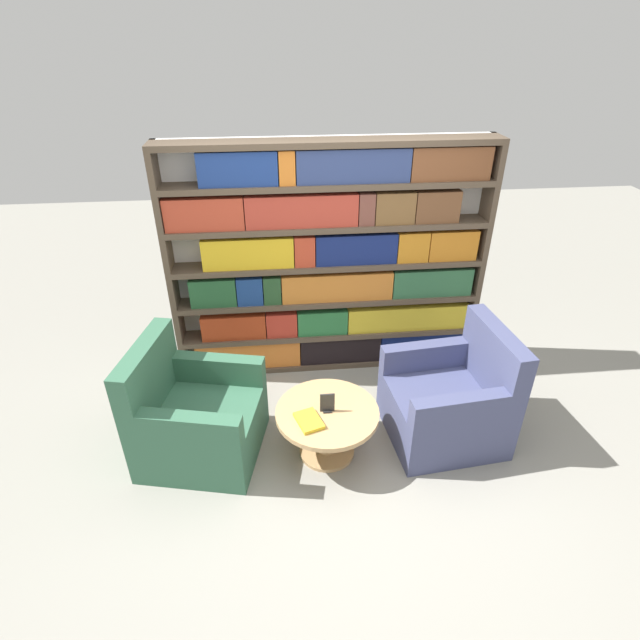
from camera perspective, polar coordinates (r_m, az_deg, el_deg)
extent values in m
plane|color=gray|center=(3.98, 3.32, -16.73)|extent=(14.00, 14.00, 0.00)
cube|color=silver|center=(4.61, 0.80, 7.12)|extent=(2.82, 0.05, 2.15)
cube|color=brown|center=(4.56, -16.68, 5.49)|extent=(0.05, 0.30, 2.15)
cube|color=brown|center=(4.85, 17.61, 6.86)|extent=(0.05, 0.30, 2.15)
cube|color=brown|center=(5.02, 0.87, -4.46)|extent=(2.72, 0.30, 0.05)
cube|color=brown|center=(4.84, 0.91, -1.25)|extent=(2.72, 0.30, 0.05)
cube|color=brown|center=(4.66, 0.94, 2.48)|extent=(2.72, 0.30, 0.05)
cube|color=brown|center=(4.50, 0.98, 6.48)|extent=(2.72, 0.30, 0.05)
cube|color=brown|center=(4.36, 1.02, 10.76)|extent=(2.72, 0.30, 0.05)
cube|color=brown|center=(4.25, 1.07, 15.29)|extent=(2.72, 0.30, 0.05)
cube|color=brown|center=(4.18, 1.11, 19.68)|extent=(2.72, 0.30, 0.05)
cube|color=orange|center=(4.89, -8.16, -3.55)|extent=(0.99, 0.20, 0.28)
cube|color=black|center=(4.92, 2.25, -2.99)|extent=(0.78, 0.20, 0.28)
cube|color=navy|center=(5.08, 11.17, -2.44)|extent=(0.80, 0.20, 0.28)
cube|color=#B13A1A|center=(4.73, -9.81, -0.46)|extent=(0.59, 0.20, 0.24)
cube|color=#BD3525|center=(4.72, -4.42, -0.18)|extent=(0.28, 0.20, 0.24)
cube|color=#2C733D|center=(4.73, 0.22, 0.06)|extent=(0.47, 0.20, 0.24)
cube|color=gold|center=(4.88, 9.87, 0.56)|extent=(1.16, 0.20, 0.24)
cube|color=#255931|center=(4.57, -12.07, 3.38)|extent=(0.40, 0.20, 0.26)
cube|color=navy|center=(4.54, -8.00, 3.61)|extent=(0.23, 0.20, 0.26)
cube|color=#274E2A|center=(4.54, -5.49, 3.75)|extent=(0.15, 0.20, 0.26)
cube|color=orange|center=(4.57, 1.91, 4.10)|extent=(1.01, 0.20, 0.26)
cube|color=#316841|center=(4.76, 12.51, 4.49)|extent=(0.74, 0.20, 0.26)
cube|color=gold|center=(4.39, -8.22, 7.81)|extent=(0.78, 0.20, 0.27)
cube|color=#BF3F26|center=(4.39, -1.82, 8.14)|extent=(0.18, 0.20, 0.27)
cube|color=navy|center=(4.44, 4.06, 8.35)|extent=(0.71, 0.20, 0.27)
cube|color=orange|center=(4.55, 10.38, 8.48)|extent=(0.28, 0.20, 0.27)
cube|color=orange|center=(4.66, 14.73, 8.51)|extent=(0.43, 0.20, 0.27)
cube|color=#B73E28|center=(4.29, -13.05, 11.90)|extent=(0.64, 0.20, 0.27)
cube|color=#B23A2B|center=(4.27, -2.14, 12.55)|extent=(0.93, 0.20, 0.27)
cube|color=brown|center=(4.33, 5.20, 12.73)|extent=(0.13, 0.20, 0.27)
cube|color=brown|center=(4.38, 8.40, 12.75)|extent=(0.34, 0.20, 0.27)
cube|color=brown|center=(4.48, 13.07, 12.71)|extent=(0.38, 0.20, 0.27)
cube|color=navy|center=(4.17, -9.38, 16.84)|extent=(0.63, 0.20, 0.27)
cube|color=orange|center=(4.16, -3.84, 17.15)|extent=(0.13, 0.20, 0.27)
cube|color=navy|center=(4.21, 3.74, 17.32)|extent=(0.92, 0.20, 0.27)
cube|color=brown|center=(4.41, 14.52, 17.08)|extent=(0.66, 0.20, 0.27)
cube|color=#336047|center=(4.07, -13.26, -12.04)|extent=(1.02, 0.98, 0.44)
cube|color=#336047|center=(3.90, -19.12, -6.11)|extent=(0.31, 0.82, 0.52)
cube|color=#336047|center=(3.59, -14.58, -11.96)|extent=(0.73, 0.28, 0.23)
cube|color=#336047|center=(4.09, -11.37, -5.50)|extent=(0.73, 0.28, 0.23)
cube|color=#42476B|center=(4.23, 13.86, -10.21)|extent=(0.93, 0.89, 0.44)
cube|color=#42476B|center=(4.09, 19.30, -4.22)|extent=(0.22, 0.82, 0.52)
cube|color=#42476B|center=(4.24, 11.71, -4.02)|extent=(0.73, 0.19, 0.23)
cube|color=#42476B|center=(3.76, 15.60, -9.89)|extent=(0.73, 0.19, 0.23)
cylinder|color=tan|center=(3.96, 0.81, -12.88)|extent=(0.14, 0.14, 0.39)
cylinder|color=tan|center=(4.09, 0.79, -14.69)|extent=(0.43, 0.43, 0.03)
cylinder|color=tan|center=(3.81, 0.83, -10.56)|extent=(0.78, 0.78, 0.04)
cube|color=black|center=(3.80, 0.83, -10.27)|extent=(0.07, 0.06, 0.01)
cube|color=#2D2D2D|center=(3.75, 0.84, -9.41)|extent=(0.11, 0.01, 0.16)
cube|color=gold|center=(3.70, -1.29, -11.43)|extent=(0.23, 0.27, 0.03)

